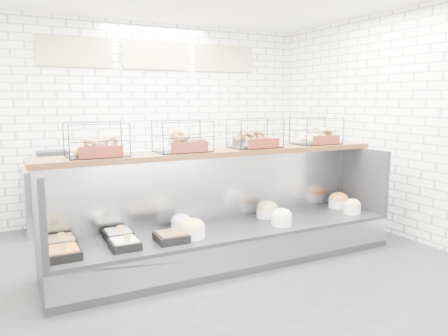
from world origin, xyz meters
TOP-DOWN VIEW (x-y plane):
  - ground at (0.00, 0.00)m, footprint 5.50×5.50m
  - room_shell at (0.00, 0.60)m, footprint 5.02×5.51m
  - display_case at (-0.00, 0.34)m, footprint 4.00×0.90m
  - bagel_shelf at (0.00, 0.52)m, footprint 4.10×0.50m
  - prep_counter at (-0.01, 2.43)m, footprint 4.00×0.60m

SIDE VIEW (x-z plane):
  - ground at x=0.00m, z-range 0.00..0.00m
  - display_case at x=0.00m, z-range -0.27..0.93m
  - prep_counter at x=-0.01m, z-range -0.13..1.07m
  - bagel_shelf at x=0.00m, z-range 1.17..1.57m
  - room_shell at x=0.00m, z-range 0.55..3.56m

